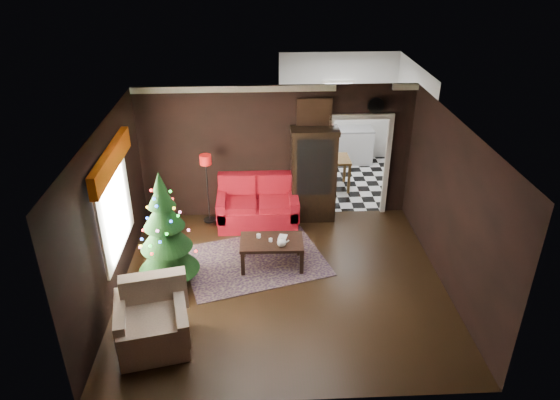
{
  "coord_description": "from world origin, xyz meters",
  "views": [
    {
      "loc": [
        -0.39,
        -7.12,
        5.33
      ],
      "look_at": [
        0.0,
        0.9,
        1.15
      ],
      "focal_mm": 32.71,
      "sensor_mm": 36.0,
      "label": 1
    }
  ],
  "objects_px": {
    "armchair": "(152,320)",
    "teapot": "(282,242)",
    "loveseat": "(258,203)",
    "wall_clock": "(376,105)",
    "kitchen_table": "(334,173)",
    "curio_cabinet": "(313,177)",
    "floor_lamp": "(208,189)",
    "coffee_table": "(272,253)",
    "christmas_tree": "(165,230)"
  },
  "relations": [
    {
      "from": "floor_lamp",
      "to": "loveseat",
      "type": "bearing_deg",
      "value": -1.16
    },
    {
      "from": "floor_lamp",
      "to": "kitchen_table",
      "type": "height_order",
      "value": "floor_lamp"
    },
    {
      "from": "armchair",
      "to": "wall_clock",
      "type": "xyz_separation_m",
      "value": [
        3.9,
        3.83,
        1.92
      ]
    },
    {
      "from": "christmas_tree",
      "to": "wall_clock",
      "type": "bearing_deg",
      "value": 31.01
    },
    {
      "from": "curio_cabinet",
      "to": "loveseat",
      "type": "bearing_deg",
      "value": -169.17
    },
    {
      "from": "armchair",
      "to": "kitchen_table",
      "type": "relative_size",
      "value": 1.38
    },
    {
      "from": "christmas_tree",
      "to": "kitchen_table",
      "type": "relative_size",
      "value": 2.61
    },
    {
      "from": "teapot",
      "to": "coffee_table",
      "type": "bearing_deg",
      "value": 130.82
    },
    {
      "from": "teapot",
      "to": "armchair",
      "type": "bearing_deg",
      "value": -138.09
    },
    {
      "from": "wall_clock",
      "to": "curio_cabinet",
      "type": "bearing_deg",
      "value": -171.47
    },
    {
      "from": "curio_cabinet",
      "to": "floor_lamp",
      "type": "height_order",
      "value": "curio_cabinet"
    },
    {
      "from": "coffee_table",
      "to": "teapot",
      "type": "distance_m",
      "value": 0.43
    },
    {
      "from": "coffee_table",
      "to": "teapot",
      "type": "xyz_separation_m",
      "value": [
        0.17,
        -0.19,
        0.34
      ]
    },
    {
      "from": "curio_cabinet",
      "to": "floor_lamp",
      "type": "bearing_deg",
      "value": -174.67
    },
    {
      "from": "loveseat",
      "to": "wall_clock",
      "type": "xyz_separation_m",
      "value": [
        2.35,
        0.4,
        1.88
      ]
    },
    {
      "from": "floor_lamp",
      "to": "kitchen_table",
      "type": "relative_size",
      "value": 1.94
    },
    {
      "from": "teapot",
      "to": "kitchen_table",
      "type": "distance_m",
      "value": 3.62
    },
    {
      "from": "armchair",
      "to": "coffee_table",
      "type": "bearing_deg",
      "value": 35.62
    },
    {
      "from": "coffee_table",
      "to": "wall_clock",
      "type": "height_order",
      "value": "wall_clock"
    },
    {
      "from": "curio_cabinet",
      "to": "kitchen_table",
      "type": "bearing_deg",
      "value": 65.56
    },
    {
      "from": "wall_clock",
      "to": "armchair",
      "type": "bearing_deg",
      "value": -135.47
    },
    {
      "from": "loveseat",
      "to": "wall_clock",
      "type": "distance_m",
      "value": 3.04
    },
    {
      "from": "coffee_table",
      "to": "armchair",
      "type": "bearing_deg",
      "value": -132.49
    },
    {
      "from": "christmas_tree",
      "to": "wall_clock",
      "type": "xyz_separation_m",
      "value": [
        3.87,
        2.33,
        1.33
      ]
    },
    {
      "from": "armchair",
      "to": "teapot",
      "type": "xyz_separation_m",
      "value": [
        1.95,
        1.75,
        0.14
      ]
    },
    {
      "from": "loveseat",
      "to": "curio_cabinet",
      "type": "relative_size",
      "value": 0.89
    },
    {
      "from": "wall_clock",
      "to": "loveseat",
      "type": "bearing_deg",
      "value": -170.34
    },
    {
      "from": "floor_lamp",
      "to": "armchair",
      "type": "xyz_separation_m",
      "value": [
        -0.55,
        -3.45,
        -0.37
      ]
    },
    {
      "from": "floor_lamp",
      "to": "wall_clock",
      "type": "bearing_deg",
      "value": 6.48
    },
    {
      "from": "armchair",
      "to": "wall_clock",
      "type": "relative_size",
      "value": 3.23
    },
    {
      "from": "loveseat",
      "to": "armchair",
      "type": "distance_m",
      "value": 3.77
    },
    {
      "from": "kitchen_table",
      "to": "curio_cabinet",
      "type": "bearing_deg",
      "value": -114.44
    },
    {
      "from": "coffee_table",
      "to": "wall_clock",
      "type": "bearing_deg",
      "value": 41.76
    },
    {
      "from": "loveseat",
      "to": "armchair",
      "type": "bearing_deg",
      "value": -114.26
    },
    {
      "from": "floor_lamp",
      "to": "wall_clock",
      "type": "xyz_separation_m",
      "value": [
        3.34,
        0.38,
        1.55
      ]
    },
    {
      "from": "christmas_tree",
      "to": "coffee_table",
      "type": "relative_size",
      "value": 1.75
    },
    {
      "from": "teapot",
      "to": "kitchen_table",
      "type": "xyz_separation_m",
      "value": [
        1.4,
        3.33,
        -0.23
      ]
    },
    {
      "from": "kitchen_table",
      "to": "coffee_table",
      "type": "bearing_deg",
      "value": -116.51
    },
    {
      "from": "coffee_table",
      "to": "wall_clock",
      "type": "xyz_separation_m",
      "value": [
        2.12,
        1.89,
        2.12
      ]
    },
    {
      "from": "kitchen_table",
      "to": "armchair",
      "type": "bearing_deg",
      "value": -123.36
    },
    {
      "from": "christmas_tree",
      "to": "armchair",
      "type": "height_order",
      "value": "christmas_tree"
    },
    {
      "from": "floor_lamp",
      "to": "kitchen_table",
      "type": "xyz_separation_m",
      "value": [
        2.79,
        1.63,
        -0.45
      ]
    },
    {
      "from": "armchair",
      "to": "curio_cabinet",
      "type": "bearing_deg",
      "value": 41.67
    },
    {
      "from": "floor_lamp",
      "to": "coffee_table",
      "type": "xyz_separation_m",
      "value": [
        1.23,
        -1.51,
        -0.57
      ]
    },
    {
      "from": "curio_cabinet",
      "to": "wall_clock",
      "type": "xyz_separation_m",
      "value": [
        1.2,
        0.18,
        1.43
      ]
    },
    {
      "from": "curio_cabinet",
      "to": "christmas_tree",
      "type": "bearing_deg",
      "value": -141.21
    },
    {
      "from": "curio_cabinet",
      "to": "coffee_table",
      "type": "height_order",
      "value": "curio_cabinet"
    },
    {
      "from": "teapot",
      "to": "wall_clock",
      "type": "relative_size",
      "value": 0.58
    },
    {
      "from": "teapot",
      "to": "loveseat",
      "type": "bearing_deg",
      "value": 103.43
    },
    {
      "from": "floor_lamp",
      "to": "coffee_table",
      "type": "relative_size",
      "value": 1.3
    }
  ]
}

